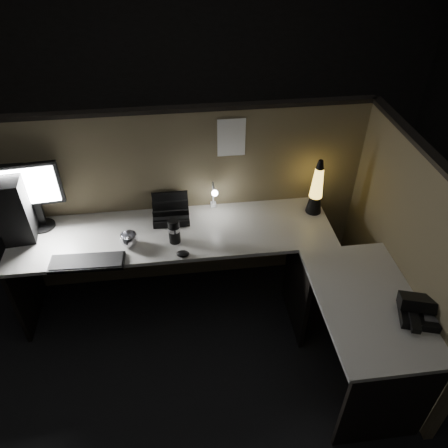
{
  "coord_description": "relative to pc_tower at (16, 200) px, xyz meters",
  "views": [
    {
      "loc": [
        -0.09,
        -1.84,
        2.73
      ],
      "look_at": [
        0.19,
        0.35,
        0.97
      ],
      "focal_mm": 35.0,
      "sensor_mm": 36.0,
      "label": 1
    }
  ],
  "objects": [
    {
      "name": "floor",
      "position": [
        1.22,
        -0.8,
        -0.97
      ],
      "size": [
        6.0,
        6.0,
        0.0
      ],
      "primitive_type": "plane",
      "color": "black",
      "rests_on": "ground"
    },
    {
      "name": "room_shell",
      "position": [
        1.22,
        -0.8,
        0.65
      ],
      "size": [
        6.0,
        6.0,
        6.0
      ],
      "color": "silver",
      "rests_on": "ground"
    },
    {
      "name": "partition_back",
      "position": [
        1.22,
        0.13,
        -0.22
      ],
      "size": [
        2.66,
        0.06,
        1.5
      ],
      "primitive_type": "cube",
      "color": "brown",
      "rests_on": "ground"
    },
    {
      "name": "partition_right",
      "position": [
        2.55,
        -0.7,
        -0.22
      ],
      "size": [
        0.06,
        1.66,
        1.5
      ],
      "primitive_type": "cube",
      "color": "brown",
      "rests_on": "ground"
    },
    {
      "name": "desk",
      "position": [
        1.4,
        -0.54,
        -0.38
      ],
      "size": [
        2.6,
        1.6,
        0.73
      ],
      "color": "#BAB7AF",
      "rests_on": "ground"
    },
    {
      "name": "pc_tower",
      "position": [
        0.0,
        0.0,
        0.0
      ],
      "size": [
        0.25,
        0.47,
        0.47
      ],
      "primitive_type": "cube",
      "rotation": [
        0.0,
        0.0,
        0.1
      ],
      "color": "black",
      "rests_on": "desk"
    },
    {
      "name": "monitor",
      "position": [
        0.13,
        -0.0,
        0.08
      ],
      "size": [
        0.4,
        0.17,
        0.52
      ],
      "rotation": [
        0.0,
        0.0,
        0.09
      ],
      "color": "black",
      "rests_on": "desk"
    },
    {
      "name": "keyboard",
      "position": [
        0.5,
        -0.46,
        -0.22
      ],
      "size": [
        0.49,
        0.18,
        0.02
      ],
      "primitive_type": "cube",
      "rotation": [
        0.0,
        0.0,
        -0.04
      ],
      "color": "black",
      "rests_on": "desk"
    },
    {
      "name": "mouse",
      "position": [
        1.13,
        -0.46,
        -0.22
      ],
      "size": [
        0.1,
        0.08,
        0.04
      ],
      "primitive_type": "ellipsoid",
      "rotation": [
        0.0,
        0.0,
        -0.15
      ],
      "color": "black",
      "rests_on": "desk"
    },
    {
      "name": "clip_lamp",
      "position": [
        1.39,
        0.02,
        -0.1
      ],
      "size": [
        0.05,
        0.18,
        0.23
      ],
      "color": "white",
      "rests_on": "desk"
    },
    {
      "name": "organizer",
      "position": [
        1.06,
        -0.02,
        -0.19
      ],
      "size": [
        0.27,
        0.24,
        0.2
      ],
      "rotation": [
        0.0,
        0.0,
        -0.01
      ],
      "color": "black",
      "rests_on": "desk"
    },
    {
      "name": "lava_lamp",
      "position": [
        2.14,
        -0.08,
        -0.05
      ],
      "size": [
        0.12,
        0.12,
        0.44
      ],
      "color": "black",
      "rests_on": "desk"
    },
    {
      "name": "travel_mug",
      "position": [
        1.08,
        -0.3,
        -0.14
      ],
      "size": [
        0.08,
        0.08,
        0.19
      ],
      "primitive_type": "cylinder",
      "color": "black",
      "rests_on": "desk"
    },
    {
      "name": "steel_mug",
      "position": [
        0.77,
        -0.3,
        -0.19
      ],
      "size": [
        0.16,
        0.16,
        0.09
      ],
      "primitive_type": "imported",
      "rotation": [
        0.0,
        0.0,
        0.37
      ],
      "color": "silver",
      "rests_on": "desk"
    },
    {
      "name": "figurine",
      "position": [
        2.14,
        -0.09,
        -0.18
      ],
      "size": [
        0.06,
        0.06,
        0.06
      ],
      "primitive_type": "sphere",
      "color": "orange",
      "rests_on": "desk"
    },
    {
      "name": "pinned_paper",
      "position": [
        1.53,
        0.1,
        0.33
      ],
      "size": [
        0.2,
        0.0,
        0.28
      ],
      "primitive_type": "cube",
      "color": "white",
      "rests_on": "partition_back"
    },
    {
      "name": "desk_phone",
      "position": [
        2.46,
        -1.14,
        -0.18
      ],
      "size": [
        0.28,
        0.28,
        0.14
      ],
      "rotation": [
        0.0,
        0.0,
        -0.31
      ],
      "color": "black",
      "rests_on": "desk"
    }
  ]
}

